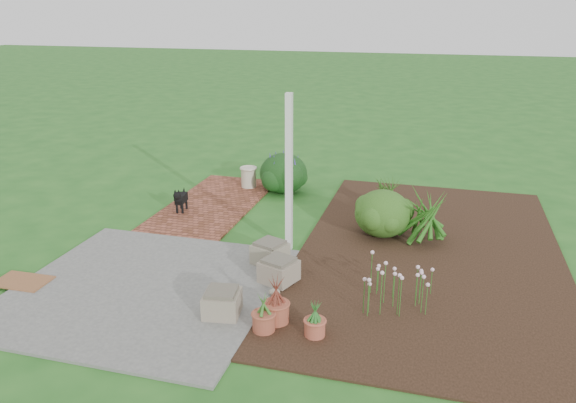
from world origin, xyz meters
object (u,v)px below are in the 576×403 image
(black_dog, at_px, (180,198))
(cream_ceramic_urn, at_px, (249,177))
(stone_trough_near, at_px, (222,304))
(evergreen_shrub, at_px, (383,212))

(black_dog, relative_size, cream_ceramic_urn, 1.23)
(stone_trough_near, height_order, black_dog, black_dog)
(black_dog, height_order, cream_ceramic_urn, black_dog)
(cream_ceramic_urn, bearing_deg, evergreen_shrub, -31.41)
(black_dog, height_order, evergreen_shrub, evergreen_shrub)
(evergreen_shrub, bearing_deg, black_dog, 178.97)
(cream_ceramic_urn, distance_m, evergreen_shrub, 3.57)
(stone_trough_near, relative_size, cream_ceramic_urn, 1.04)
(black_dog, distance_m, evergreen_shrub, 3.76)
(stone_trough_near, distance_m, evergreen_shrub, 3.57)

